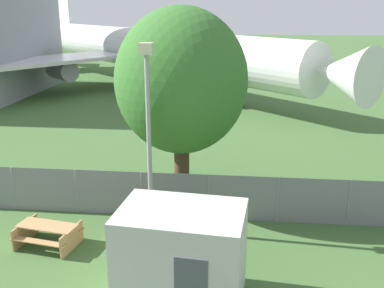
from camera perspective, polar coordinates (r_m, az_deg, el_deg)
The scene contains 7 objects.
perimeter_fence at distance 17.24m, azimuth -6.41°, elevation -6.33°, with size 56.07×0.07×1.77m.
airplane at distance 44.54m, azimuth -5.94°, elevation 11.87°, with size 36.07×34.87×11.21m.
portable_cabin at distance 12.47m, azimuth -1.34°, elevation -13.87°, with size 3.53×2.61×2.62m.
picnic_bench_near_cabin at distance 16.01m, azimuth -17.84°, elevation -10.65°, with size 2.18×1.72×0.76m.
picnic_bench_open_grass at distance 15.74m, azimuth -6.76°, elevation -10.42°, with size 1.92×1.59×0.76m.
tree_left_of_cabin at distance 17.48m, azimuth -1.38°, elevation 7.92°, with size 5.15×5.15×7.77m.
light_mast at distance 15.08m, azimuth -5.57°, elevation 3.25°, with size 0.44×0.44×6.60m.
Camera 1 is at (3.55, -4.72, 7.76)m, focal length 42.00 mm.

